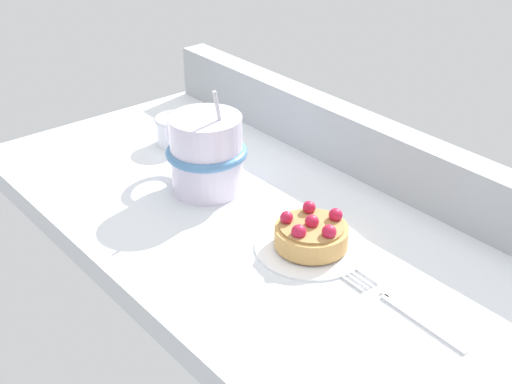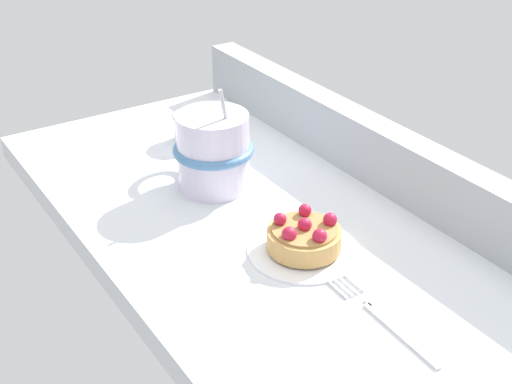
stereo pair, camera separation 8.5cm
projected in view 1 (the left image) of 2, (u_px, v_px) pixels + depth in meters
The scene contains 7 objects.
ground_plane at pixel (266, 232), 87.10cm from camera, with size 83.81×40.80×3.18cm, color silver.
window_rail_back at pixel (372, 149), 94.50cm from camera, with size 82.13×4.10×8.13cm, color #9EA3A8.
dessert_plate at pixel (312, 246), 80.99cm from camera, with size 12.84×12.84×0.61cm.
raspberry_tart at pixel (312, 233), 80.10cm from camera, with size 8.42×8.42×3.90cm.
coffee_mug at pixel (205, 153), 90.96cm from camera, with size 14.33×10.57×14.24cm.
dessert_fork at pixel (400, 307), 71.40cm from camera, with size 16.01×2.60×0.60cm.
sugar_bowl at pixel (176, 130), 104.24cm from camera, with size 6.19×6.19×4.25cm.
Camera 1 is at (55.83, -47.75, 45.48)cm, focal length 49.72 mm.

